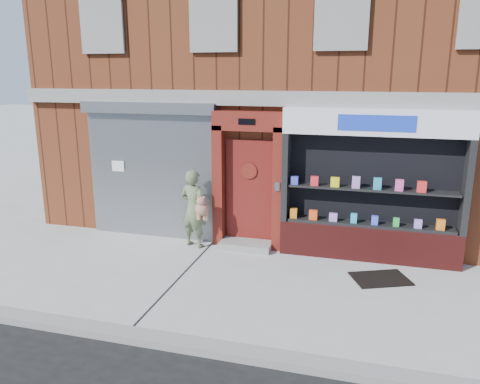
% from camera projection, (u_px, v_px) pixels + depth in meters
% --- Properties ---
extents(ground, '(80.00, 80.00, 0.00)m').
position_uv_depth(ground, '(263.00, 286.00, 8.23)').
color(ground, '#9E9E99').
rests_on(ground, ground).
extents(curb, '(60.00, 0.30, 0.12)m').
position_uv_depth(curb, '(227.00, 351.00, 6.21)').
color(curb, gray).
rests_on(curb, ground).
extents(building, '(12.00, 8.16, 8.00)m').
position_uv_depth(building, '(313.00, 60.00, 12.84)').
color(building, '#5E2915').
rests_on(building, ground).
extents(shutter_bay, '(3.10, 0.30, 3.04)m').
position_uv_depth(shutter_bay, '(151.00, 162.00, 10.38)').
color(shutter_bay, gray).
rests_on(shutter_bay, ground).
extents(red_door_bay, '(1.52, 0.58, 2.90)m').
position_uv_depth(red_door_bay, '(248.00, 180.00, 9.80)').
color(red_door_bay, '#5C160F').
rests_on(red_door_bay, ground).
extents(pharmacy_bay, '(3.50, 0.41, 3.00)m').
position_uv_depth(pharmacy_bay, '(371.00, 193.00, 9.13)').
color(pharmacy_bay, '#581714').
rests_on(pharmacy_bay, ground).
extents(woman, '(0.74, 0.55, 1.69)m').
position_uv_depth(woman, '(194.00, 208.00, 9.94)').
color(woman, '#5D6E48').
rests_on(woman, ground).
extents(doormat, '(1.18, 1.03, 0.02)m').
position_uv_depth(doormat, '(380.00, 279.00, 8.51)').
color(doormat, black).
rests_on(doormat, ground).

